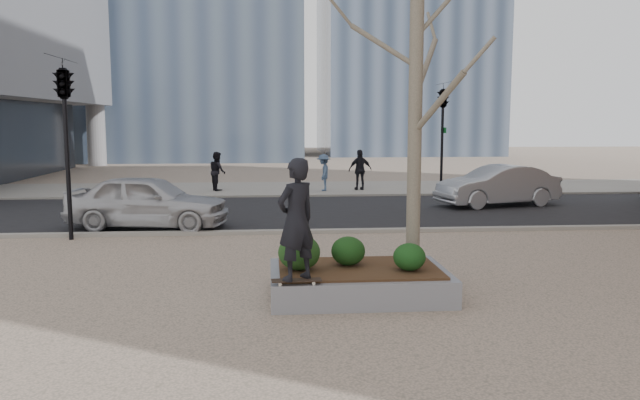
{
  "coord_description": "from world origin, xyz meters",
  "views": [
    {
      "loc": [
        -0.5,
        -10.31,
        2.97
      ],
      "look_at": [
        0.5,
        2.0,
        1.4
      ],
      "focal_mm": 35.0,
      "sensor_mm": 36.0,
      "label": 1
    }
  ],
  "objects": [
    {
      "name": "pedestrian_a",
      "position": [
        -2.71,
        16.4,
        0.85
      ],
      "size": [
        0.87,
        0.97,
        1.65
      ],
      "primitive_type": "imported",
      "rotation": [
        0.0,
        0.0,
        1.93
      ],
      "color": "black",
      "rests_on": "far_sidewalk"
    },
    {
      "name": "shrub_middle",
      "position": [
        0.84,
        0.17,
        0.74
      ],
      "size": [
        0.59,
        0.59,
        0.5
      ],
      "primitive_type": "ellipsoid",
      "color": "black",
      "rests_on": "planter_mulch"
    },
    {
      "name": "traffic_light_far",
      "position": [
        6.5,
        14.6,
        2.25
      ],
      "size": [
        0.6,
        2.48,
        4.5
      ],
      "primitive_type": null,
      "color": "black",
      "rests_on": "ground"
    },
    {
      "name": "skateboarder",
      "position": [
        -0.1,
        -0.88,
        1.47
      ],
      "size": [
        0.82,
        0.78,
        1.89
      ],
      "primitive_type": "imported",
      "rotation": [
        0.0,
        0.0,
        3.79
      ],
      "color": "black",
      "rests_on": "skateboard"
    },
    {
      "name": "planter",
      "position": [
        1.0,
        0.0,
        0.23
      ],
      "size": [
        3.0,
        2.0,
        0.45
      ],
      "primitive_type": "cube",
      "color": "gray",
      "rests_on": "ground"
    },
    {
      "name": "planter_mulch",
      "position": [
        1.0,
        0.0,
        0.47
      ],
      "size": [
        2.7,
        1.7,
        0.04
      ],
      "primitive_type": "cube",
      "color": "#382314",
      "rests_on": "planter"
    },
    {
      "name": "far_sidewalk",
      "position": [
        0.0,
        17.0,
        0.01
      ],
      "size": [
        60.0,
        6.0,
        0.02
      ],
      "primitive_type": "cube",
      "color": "gray",
      "rests_on": "ground"
    },
    {
      "name": "car_silver",
      "position": [
        7.44,
        10.78,
        0.73
      ],
      "size": [
        4.53,
        2.49,
        1.41
      ],
      "primitive_type": "imported",
      "rotation": [
        0.0,
        0.0,
        4.96
      ],
      "color": "#AAACB2",
      "rests_on": "street"
    },
    {
      "name": "skateboard",
      "position": [
        -0.1,
        -0.88,
        0.49
      ],
      "size": [
        0.79,
        0.23,
        0.08
      ],
      "primitive_type": null,
      "rotation": [
        0.0,
        0.0,
        0.04
      ],
      "color": "black",
      "rests_on": "planter"
    },
    {
      "name": "sycamore_tree",
      "position": [
        2.0,
        0.3,
        3.79
      ],
      "size": [
        2.8,
        2.8,
        6.6
      ],
      "primitive_type": null,
      "color": "gray",
      "rests_on": "planter_mulch"
    },
    {
      "name": "pedestrian_c",
      "position": [
        3.38,
        16.14,
        0.89
      ],
      "size": [
        1.07,
        0.57,
        1.73
      ],
      "primitive_type": "imported",
      "rotation": [
        0.0,
        0.0,
        3.29
      ],
      "color": "black",
      "rests_on": "far_sidewalk"
    },
    {
      "name": "pedestrian_b",
      "position": [
        1.78,
        15.92,
        0.8
      ],
      "size": [
        0.69,
        1.07,
        1.56
      ],
      "primitive_type": "imported",
      "rotation": [
        0.0,
        0.0,
        4.6
      ],
      "color": "#3F5572",
      "rests_on": "far_sidewalk"
    },
    {
      "name": "shrub_left",
      "position": [
        -0.02,
        -0.11,
        0.79
      ],
      "size": [
        0.71,
        0.71,
        0.6
      ],
      "primitive_type": "ellipsoid",
      "color": "#123B17",
      "rests_on": "planter_mulch"
    },
    {
      "name": "traffic_light_near",
      "position": [
        -5.5,
        5.6,
        2.25
      ],
      "size": [
        0.6,
        2.48,
        4.5
      ],
      "primitive_type": null,
      "color": "black",
      "rests_on": "ground"
    },
    {
      "name": "ground",
      "position": [
        0.0,
        0.0,
        0.0
      ],
      "size": [
        120.0,
        120.0,
        0.0
      ],
      "primitive_type": "plane",
      "color": "tan",
      "rests_on": "ground"
    },
    {
      "name": "street",
      "position": [
        0.0,
        10.0,
        0.01
      ],
      "size": [
        60.0,
        8.0,
        0.02
      ],
      "primitive_type": "cube",
      "color": "black",
      "rests_on": "ground"
    },
    {
      "name": "shrub_right",
      "position": [
        1.81,
        -0.29,
        0.72
      ],
      "size": [
        0.54,
        0.54,
        0.46
      ],
      "primitive_type": "ellipsoid",
      "color": "#133D14",
      "rests_on": "planter_mulch"
    },
    {
      "name": "police_car",
      "position": [
        -3.85,
        7.06,
        0.77
      ],
      "size": [
        4.63,
        2.49,
        1.5
      ],
      "primitive_type": "imported",
      "rotation": [
        0.0,
        0.0,
        1.4
      ],
      "color": "#BABABE",
      "rests_on": "street"
    }
  ]
}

